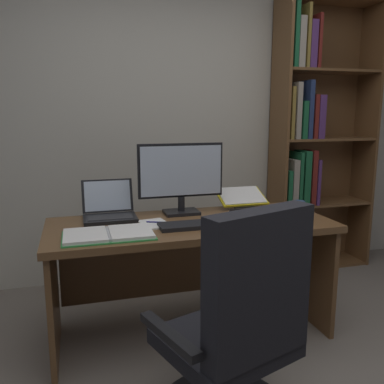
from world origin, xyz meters
name	(u,v)px	position (x,y,z in m)	size (l,w,h in m)	color
wall_back	(180,107)	(0.00, 1.97, 1.41)	(4.85, 0.12, 2.82)	beige
desk	(188,249)	(-0.21, 0.96, 0.53)	(1.68, 0.68, 0.72)	brown
bookshelf	(311,145)	(1.11, 1.73, 1.09)	(0.89, 0.32, 2.28)	brown
office_chair	(237,342)	(-0.25, 0.05, 0.43)	(0.70, 0.62, 1.01)	black
monitor	(181,178)	(-0.22, 1.11, 0.96)	(0.55, 0.16, 0.45)	black
laptop	(109,211)	(-0.67, 1.11, 0.77)	(0.32, 0.29, 0.23)	black
keyboard	(196,225)	(-0.22, 0.78, 0.73)	(0.42, 0.15, 0.02)	black
computer_mouse	(244,220)	(0.08, 0.78, 0.74)	(0.06, 0.10, 0.04)	black
reading_stand_with_book	(242,198)	(0.24, 1.17, 0.79)	(0.33, 0.28, 0.12)	black
open_binder	(108,234)	(-0.71, 0.73, 0.73)	(0.48, 0.28, 0.02)	green
notepad	(155,224)	(-0.43, 0.89, 0.73)	(0.15, 0.21, 0.01)	white
pen	(158,222)	(-0.41, 0.89, 0.74)	(0.01, 0.01, 0.14)	navy
coffee_mug	(299,208)	(0.50, 0.87, 0.77)	(0.08, 0.08, 0.09)	#334C7A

